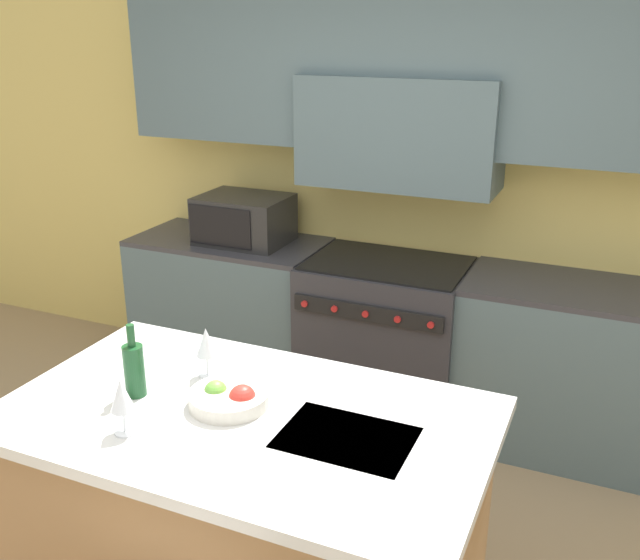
{
  "coord_description": "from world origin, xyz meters",
  "views": [
    {
      "loc": [
        1.18,
        -1.72,
        2.23
      ],
      "look_at": [
        0.03,
        0.91,
        1.18
      ],
      "focal_mm": 40.0,
      "sensor_mm": 36.0,
      "label": 1
    }
  ],
  "objects_px": {
    "fruit_bowl": "(230,398)",
    "wine_glass_near": "(122,397)",
    "wine_bottle": "(134,369)",
    "wine_glass_far": "(206,344)",
    "microwave": "(244,219)",
    "range_stove": "(385,338)"
  },
  "relations": [
    {
      "from": "range_stove",
      "to": "microwave",
      "type": "relative_size",
      "value": 1.77
    },
    {
      "from": "fruit_bowl",
      "to": "wine_glass_near",
      "type": "bearing_deg",
      "value": -127.56
    },
    {
      "from": "microwave",
      "to": "range_stove",
      "type": "bearing_deg",
      "value": -1.14
    },
    {
      "from": "wine_glass_far",
      "to": "fruit_bowl",
      "type": "height_order",
      "value": "wine_glass_far"
    },
    {
      "from": "wine_bottle",
      "to": "microwave",
      "type": "bearing_deg",
      "value": 107.32
    },
    {
      "from": "wine_glass_near",
      "to": "fruit_bowl",
      "type": "xyz_separation_m",
      "value": [
        0.23,
        0.3,
        -0.11
      ]
    },
    {
      "from": "wine_bottle",
      "to": "wine_glass_far",
      "type": "bearing_deg",
      "value": 55.67
    },
    {
      "from": "microwave",
      "to": "wine_glass_near",
      "type": "xyz_separation_m",
      "value": [
        0.69,
        -2.03,
        -0.02
      ]
    },
    {
      "from": "range_stove",
      "to": "wine_glass_near",
      "type": "bearing_deg",
      "value": -96.96
    },
    {
      "from": "wine_bottle",
      "to": "wine_glass_far",
      "type": "relative_size",
      "value": 1.4
    },
    {
      "from": "range_stove",
      "to": "fruit_bowl",
      "type": "relative_size",
      "value": 3.25
    },
    {
      "from": "range_stove",
      "to": "wine_bottle",
      "type": "xyz_separation_m",
      "value": [
        -0.37,
        -1.79,
        0.57
      ]
    },
    {
      "from": "wine_glass_near",
      "to": "wine_bottle",
      "type": "bearing_deg",
      "value": 119.27
    },
    {
      "from": "wine_glass_near",
      "to": "fruit_bowl",
      "type": "relative_size",
      "value": 0.69
    },
    {
      "from": "wine_glass_near",
      "to": "wine_glass_far",
      "type": "bearing_deg",
      "value": 85.71
    },
    {
      "from": "range_stove",
      "to": "wine_glass_near",
      "type": "xyz_separation_m",
      "value": [
        -0.25,
        -2.02,
        0.6
      ]
    },
    {
      "from": "wine_bottle",
      "to": "wine_glass_near",
      "type": "height_order",
      "value": "wine_bottle"
    },
    {
      "from": "fruit_bowl",
      "to": "range_stove",
      "type": "bearing_deg",
      "value": 89.44
    },
    {
      "from": "wine_bottle",
      "to": "fruit_bowl",
      "type": "xyz_separation_m",
      "value": [
        0.36,
        0.07,
        -0.08
      ]
    },
    {
      "from": "wine_glass_far",
      "to": "microwave",
      "type": "bearing_deg",
      "value": 114.73
    },
    {
      "from": "range_stove",
      "to": "wine_glass_far",
      "type": "xyz_separation_m",
      "value": [
        -0.21,
        -1.56,
        0.6
      ]
    },
    {
      "from": "microwave",
      "to": "fruit_bowl",
      "type": "bearing_deg",
      "value": -62.1
    }
  ]
}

